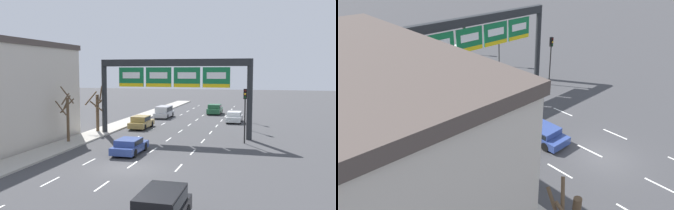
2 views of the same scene
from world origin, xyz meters
The scene contains 15 objects.
ground_plane centered at (0.00, 0.00, 0.00)m, with size 220.00×220.00×0.00m, color #3D3D3F.
sidewalk_left centered at (-8.00, 0.00, 0.07)m, with size 2.80×110.00×0.15m.
lane_dashes centered at (0.00, 13.50, 0.01)m, with size 6.72×67.00×0.01m.
sign_gantry centered at (0.00, 12.79, 5.86)m, with size 15.34×0.70×7.67m.
car_white centered at (5.05, 24.67, 0.74)m, with size 1.85×4.21×1.39m.
car_blue centered at (-1.44, 4.29, 0.66)m, with size 1.87×4.17×1.20m.
car_gold centered at (-4.79, 16.96, 0.76)m, with size 1.84×4.40×1.43m.
suv_black centered at (4.81, -8.65, 0.89)m, with size 1.83×4.08×1.59m.
car_green centered at (1.43, 33.14, 0.79)m, with size 1.98×4.19×1.50m.
suv_silver centered at (-4.87, 27.07, 0.91)m, with size 1.89×4.79×1.62m.
traffic_light_near_gantry centered at (7.02, 25.09, 3.05)m, with size 0.30×0.35×4.25m.
traffic_light_mid_block centered at (7.09, 10.81, 3.50)m, with size 0.30×0.35×4.92m.
traffic_light_far_end centered at (7.21, 18.63, 3.23)m, with size 0.30×0.35×4.51m.
tree_bare_closest centered at (-8.41, 6.99, 2.60)m, with size 1.83×1.96×5.04m.
tree_bare_second centered at (-8.35, 13.17, 2.54)m, with size 2.03×2.00×4.81m.
Camera 1 is at (8.87, -23.03, 6.49)m, focal length 40.00 mm.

